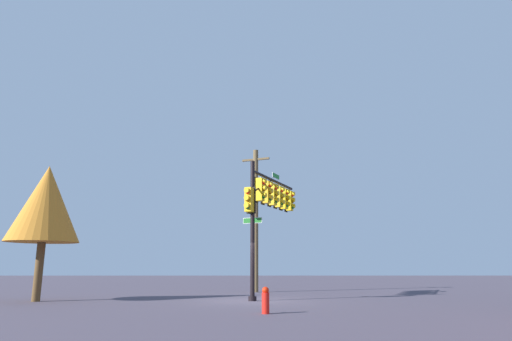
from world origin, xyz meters
The scene contains 5 objects.
ground_plane centered at (0.00, 0.00, 0.00)m, with size 120.00×120.00×0.00m, color #463E4A.
signal_pole_assembly centered at (1.81, -0.87, 4.70)m, with size 5.47×2.82×6.27m.
utility_pole centered at (6.84, -0.18, 4.44)m, with size 0.79×1.71×8.65m.
fire_hydrant centered at (-5.42, -0.43, 0.41)m, with size 0.33×0.24×0.83m.
tree_near centered at (-0.30, 9.28, 4.21)m, with size 3.10×3.10×5.96m.
Camera 1 is at (-19.83, -0.04, 1.43)m, focal length 30.73 mm.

